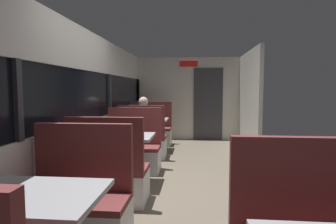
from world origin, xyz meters
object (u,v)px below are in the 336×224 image
Objects in this scene: bench_mid_window_facing_end at (109,177)px; bench_far_window_facing_entry at (153,132)px; dining_table_far_window at (148,123)px; dining_table_near_window at (34,208)px; bench_far_window_facing_end at (143,142)px; dining_table_mid_window at (123,142)px; bench_near_window_facing_entry at (78,209)px; bench_mid_window_facing_entry at (133,152)px; seated_passenger at (143,131)px.

bench_mid_window_facing_end is 3.75m from bench_far_window_facing_entry.
bench_far_window_facing_entry reaches higher than dining_table_far_window.
dining_table_near_window is 4.01m from bench_far_window_facing_end.
dining_table_mid_window is 0.77m from bench_mid_window_facing_end.
dining_table_far_window is at bearing 90.00° from dining_table_mid_window.
bench_mid_window_facing_end is at bearing 90.00° from bench_near_window_facing_entry.
bench_far_window_facing_end is (0.00, 1.65, -0.31)m from dining_table_mid_window.
bench_mid_window_facing_entry is 1.04m from seated_passenger.
bench_mid_window_facing_entry is 1.22× the size of dining_table_far_window.
bench_mid_window_facing_end is at bearing -90.00° from bench_mid_window_facing_entry.
bench_far_window_facing_end is (0.00, 0.95, 0.00)m from bench_mid_window_facing_entry.
dining_table_far_window is 0.82× the size of bench_far_window_facing_entry.
bench_near_window_facing_entry is 1.00× the size of bench_far_window_facing_entry.
seated_passenger is (0.00, 3.37, 0.21)m from bench_near_window_facing_entry.
seated_passenger is (0.00, -1.33, 0.21)m from bench_far_window_facing_entry.
bench_far_window_facing_entry is (0.00, 2.35, 0.00)m from bench_mid_window_facing_entry.
bench_mid_window_facing_entry reaches higher than dining_table_far_window.
bench_near_window_facing_entry is 2.35m from bench_mid_window_facing_entry.
bench_far_window_facing_end is 0.22m from seated_passenger.
bench_far_window_facing_entry is at bearing 90.00° from bench_near_window_facing_entry.
bench_mid_window_facing_entry is at bearing -90.00° from bench_far_window_facing_entry.
seated_passenger is (0.00, 0.07, 0.21)m from bench_far_window_facing_end.
dining_table_near_window is at bearing -90.00° from bench_far_window_facing_entry.
bench_mid_window_facing_end is 3.07m from dining_table_far_window.
bench_mid_window_facing_entry is 2.35m from bench_far_window_facing_entry.
dining_table_near_window and dining_table_far_window have the same top height.
dining_table_near_window is 0.82× the size of bench_far_window_facing_entry.
bench_mid_window_facing_entry reaches higher than dining_table_near_window.
dining_table_mid_window is 0.82× the size of bench_mid_window_facing_entry.
dining_table_near_window is 1.00× the size of dining_table_far_window.
bench_far_window_facing_end and bench_far_window_facing_entry have the same top height.
dining_table_near_window is 0.82× the size of bench_far_window_facing_end.
bench_near_window_facing_entry is 4.01m from dining_table_far_window.
bench_mid_window_facing_end and bench_mid_window_facing_entry have the same top height.
bench_near_window_facing_entry is (0.00, 0.70, -0.31)m from dining_table_near_window.
bench_mid_window_facing_entry is at bearing -90.00° from bench_far_window_facing_end.
dining_table_mid_window is at bearing -90.00° from dining_table_far_window.
seated_passenger reaches higher than bench_mid_window_facing_entry.
bench_near_window_facing_entry and bench_far_window_facing_end have the same top height.
seated_passenger reaches higher than bench_far_window_facing_end.
bench_far_window_facing_entry reaches higher than dining_table_mid_window.
bench_mid_window_facing_entry is 1.00× the size of bench_far_window_facing_end.
bench_mid_window_facing_entry is 1.00× the size of bench_far_window_facing_entry.
dining_table_far_window is (0.00, 3.05, 0.31)m from bench_mid_window_facing_end.
bench_near_window_facing_entry is 0.87× the size of seated_passenger.
seated_passenger is (0.00, 1.02, 0.21)m from bench_mid_window_facing_entry.
dining_table_mid_window is at bearing -90.00° from bench_far_window_facing_entry.
bench_mid_window_facing_end is (0.00, 0.95, 0.00)m from bench_near_window_facing_entry.
bench_mid_window_facing_end is 1.00× the size of bench_far_window_facing_end.
dining_table_near_window is at bearing -90.00° from bench_mid_window_facing_entry.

